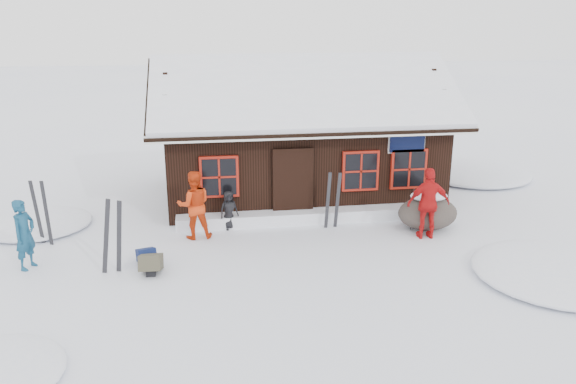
% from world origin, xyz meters
% --- Properties ---
extents(ground, '(120.00, 120.00, 0.00)m').
position_xyz_m(ground, '(0.00, 0.00, 0.00)').
color(ground, white).
rests_on(ground, ground).
extents(mountain_hut, '(8.90, 6.09, 4.42)m').
position_xyz_m(mountain_hut, '(1.50, 4.98, 1.58)').
color(mountain_hut, black).
rests_on(mountain_hut, ground).
extents(snow_drift, '(7.60, 0.60, 0.35)m').
position_xyz_m(snow_drift, '(1.50, 2.25, 0.17)').
color(snow_drift, white).
rests_on(snow_drift, ground).
extents(snow_mounds, '(20.60, 13.20, 0.48)m').
position_xyz_m(snow_mounds, '(1.65, 1.86, 0.00)').
color(snow_mounds, white).
rests_on(snow_mounds, ground).
extents(skier_teal, '(0.60, 0.70, 1.62)m').
position_xyz_m(skier_teal, '(-5.50, 0.25, 0.81)').
color(skier_teal, navy).
rests_on(skier_teal, ground).
extents(skier_orange_left, '(0.91, 0.74, 1.77)m').
position_xyz_m(skier_orange_left, '(-1.78, 1.55, 0.88)').
color(skier_orange_left, red).
rests_on(skier_orange_left, ground).
extents(skier_orange_right, '(1.11, 0.53, 1.85)m').
position_xyz_m(skier_orange_right, '(4.08, 0.63, 0.92)').
color(skier_orange_right, red).
rests_on(skier_orange_right, ground).
extents(skier_crouched, '(0.60, 0.49, 1.05)m').
position_xyz_m(skier_crouched, '(-0.89, 2.07, 0.52)').
color(skier_crouched, black).
rests_on(skier_crouched, ground).
extents(boulder, '(1.59, 1.19, 0.92)m').
position_xyz_m(boulder, '(4.34, 1.24, 0.47)').
color(boulder, '#514741').
rests_on(boulder, ground).
extents(ski_pair_left, '(0.58, 0.22, 1.75)m').
position_xyz_m(ski_pair_left, '(-3.53, -0.28, 0.83)').
color(ski_pair_left, black).
rests_on(ski_pair_left, ground).
extents(ski_pair_mid, '(0.45, 0.22, 1.69)m').
position_xyz_m(ski_pair_mid, '(-5.50, 1.71, 0.79)').
color(ski_pair_mid, black).
rests_on(ski_pair_mid, ground).
extents(ski_pair_right, '(0.45, 0.11, 1.58)m').
position_xyz_m(ski_pair_right, '(1.86, 1.73, 0.74)').
color(ski_pair_right, black).
rests_on(ski_pair_right, ground).
extents(ski_poles, '(0.21, 0.10, 1.15)m').
position_xyz_m(ski_poles, '(3.99, 1.29, 0.54)').
color(ski_poles, black).
rests_on(ski_poles, ground).
extents(backpack_blue, '(0.52, 0.61, 0.28)m').
position_xyz_m(backpack_blue, '(-2.90, 0.10, 0.14)').
color(backpack_blue, '#111D4A').
rests_on(backpack_blue, ground).
extents(backpack_olive, '(0.50, 0.65, 0.34)m').
position_xyz_m(backpack_olive, '(-2.74, -0.44, 0.17)').
color(backpack_olive, '#423F2F').
rests_on(backpack_olive, ground).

